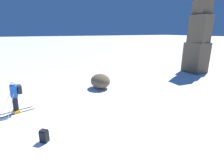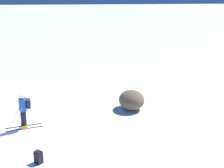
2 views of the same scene
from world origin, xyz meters
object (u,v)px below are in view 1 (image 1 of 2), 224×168
at_px(skier, 15,95).
at_px(exposed_boulder_1, 100,81).
at_px(rock_pillar, 199,36).
at_px(spare_backpack, 44,136).

distance_m(skier, exposed_boulder_1, 5.84).
height_order(rock_pillar, spare_backpack, rock_pillar).
relative_size(rock_pillar, spare_backpack, 17.16).
relative_size(rock_pillar, exposed_boulder_1, 5.25).
bearing_deg(spare_backpack, skier, 148.76).
bearing_deg(skier, spare_backpack, 2.35).
height_order(skier, spare_backpack, skier).
height_order(spare_backpack, exposed_boulder_1, exposed_boulder_1).
distance_m(skier, rock_pillar, 16.67).
xyz_separation_m(rock_pillar, spare_backpack, (5.64, -15.35, -3.35)).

